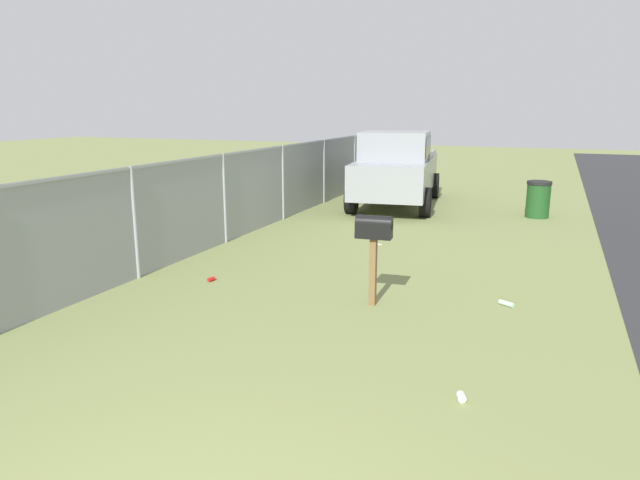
% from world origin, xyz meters
% --- Properties ---
extents(mailbox, '(0.24, 0.51, 1.29)m').
position_xyz_m(mailbox, '(5.40, 0.44, 1.03)').
color(mailbox, brown).
rests_on(mailbox, ground).
extents(pickup_truck, '(5.17, 2.67, 2.09)m').
position_xyz_m(pickup_truck, '(13.59, 2.29, 1.10)').
color(pickup_truck, '#93999E').
rests_on(pickup_truck, ground).
extents(trash_bin, '(0.60, 0.60, 0.92)m').
position_xyz_m(trash_bin, '(13.31, -1.48, 0.46)').
color(trash_bin, '#1E4C1E').
rests_on(trash_bin, ground).
extents(fence_section, '(19.14, 0.07, 1.83)m').
position_xyz_m(fence_section, '(9.30, 4.38, 0.98)').
color(fence_section, '#9EA3A8').
rests_on(fence_section, ground).
extents(litter_wrapper_midfield_a, '(0.12, 0.14, 0.01)m').
position_xyz_m(litter_wrapper_midfield_a, '(8.95, 1.39, 0.00)').
color(litter_wrapper_midfield_a, silver).
rests_on(litter_wrapper_midfield_a, ground).
extents(litter_can_by_mailbox, '(0.13, 0.10, 0.07)m').
position_xyz_m(litter_can_by_mailbox, '(5.50, 3.17, 0.03)').
color(litter_can_by_mailbox, red).
rests_on(litter_can_by_mailbox, ground).
extents(litter_cup_midfield_b, '(0.12, 0.11, 0.08)m').
position_xyz_m(litter_cup_midfield_b, '(3.11, -1.16, 0.04)').
color(litter_cup_midfield_b, white).
rests_on(litter_cup_midfield_b, ground).
extents(litter_bottle_far_scatter, '(0.17, 0.23, 0.07)m').
position_xyz_m(litter_bottle_far_scatter, '(6.07, -1.33, 0.04)').
color(litter_bottle_far_scatter, '#B2D8BF').
rests_on(litter_bottle_far_scatter, ground).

